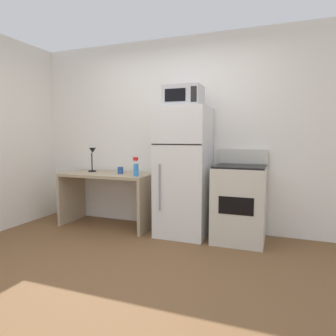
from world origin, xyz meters
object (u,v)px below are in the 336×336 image
at_px(microwave, 183,97).
at_px(coffee_mug, 120,170).
at_px(refrigerator, 184,172).
at_px(desk, 108,188).
at_px(desk_lamp, 92,155).
at_px(spray_bottle, 136,169).
at_px(oven_range, 239,203).

bearing_deg(microwave, coffee_mug, 177.99).
bearing_deg(refrigerator, coffee_mug, 179.31).
height_order(desk, refrigerator, refrigerator).
xyz_separation_m(desk_lamp, spray_bottle, (0.82, -0.23, -0.14)).
xyz_separation_m(desk_lamp, oven_range, (2.13, -0.07, -0.52)).
xyz_separation_m(coffee_mug, spray_bottle, (0.32, -0.16, 0.05)).
xyz_separation_m(spray_bottle, microwave, (0.60, 0.13, 0.91)).
distance_m(refrigerator, microwave, 0.94).
bearing_deg(desk_lamp, refrigerator, -3.15).
relative_size(coffee_mug, spray_bottle, 0.38).
bearing_deg(microwave, desk, 178.89).
xyz_separation_m(desk_lamp, refrigerator, (1.42, -0.08, -0.18)).
xyz_separation_m(coffee_mug, microwave, (0.92, -0.03, 0.96)).
xyz_separation_m(coffee_mug, refrigerator, (0.92, -0.01, 0.02)).
bearing_deg(refrigerator, desk_lamp, 176.85).
distance_m(desk_lamp, spray_bottle, 0.87).
distance_m(desk, refrigerator, 1.16).
bearing_deg(oven_range, desk, -179.91).
bearing_deg(oven_range, refrigerator, -179.72).
xyz_separation_m(refrigerator, oven_range, (0.71, 0.00, -0.35)).
height_order(spray_bottle, microwave, microwave).
bearing_deg(desk, desk_lamp, 165.39).
relative_size(coffee_mug, oven_range, 0.09).
height_order(desk, coffee_mug, coffee_mug).
bearing_deg(spray_bottle, refrigerator, 14.13).
height_order(desk_lamp, refrigerator, refrigerator).
bearing_deg(desk_lamp, desk, -14.61).
relative_size(desk, desk_lamp, 3.66).
relative_size(desk, microwave, 2.81).
relative_size(refrigerator, oven_range, 1.48).
height_order(desk_lamp, spray_bottle, desk_lamp).
distance_m(refrigerator, oven_range, 0.79).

